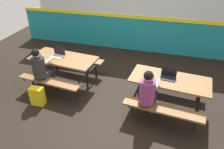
{
  "coord_description": "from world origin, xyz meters",
  "views": [
    {
      "loc": [
        1.15,
        -4.11,
        3.15
      ],
      "look_at": [
        0.0,
        0.01,
        0.55
      ],
      "focal_mm": 34.55,
      "sensor_mm": 36.0,
      "label": 1
    }
  ],
  "objects_px": {
    "laptop_silver": "(58,54)",
    "picnic_table_right": "(169,86)",
    "picnic_table_left": "(64,64)",
    "student_further": "(148,91)",
    "laptop_dark": "(168,76)",
    "backpack_dark": "(38,96)",
    "student_nearer": "(41,67)"
  },
  "relations": [
    {
      "from": "laptop_silver",
      "to": "laptop_dark",
      "type": "distance_m",
      "value": 2.73
    },
    {
      "from": "picnic_table_left",
      "to": "laptop_silver",
      "type": "relative_size",
      "value": 5.0
    },
    {
      "from": "laptop_silver",
      "to": "laptop_dark",
      "type": "height_order",
      "value": "same"
    },
    {
      "from": "picnic_table_left",
      "to": "student_further",
      "type": "height_order",
      "value": "student_further"
    },
    {
      "from": "laptop_dark",
      "to": "backpack_dark",
      "type": "bearing_deg",
      "value": -165.44
    },
    {
      "from": "laptop_silver",
      "to": "laptop_dark",
      "type": "bearing_deg",
      "value": -6.55
    },
    {
      "from": "picnic_table_right",
      "to": "backpack_dark",
      "type": "height_order",
      "value": "picnic_table_right"
    },
    {
      "from": "picnic_table_right",
      "to": "student_further",
      "type": "height_order",
      "value": "student_further"
    },
    {
      "from": "student_nearer",
      "to": "laptop_silver",
      "type": "relative_size",
      "value": 3.53
    },
    {
      "from": "backpack_dark",
      "to": "picnic_table_left",
      "type": "bearing_deg",
      "value": 77.73
    },
    {
      "from": "student_nearer",
      "to": "backpack_dark",
      "type": "relative_size",
      "value": 2.74
    },
    {
      "from": "picnic_table_right",
      "to": "student_further",
      "type": "xyz_separation_m",
      "value": [
        -0.39,
        -0.52,
        0.14
      ]
    },
    {
      "from": "laptop_silver",
      "to": "picnic_table_right",
      "type": "bearing_deg",
      "value": -7.32
    },
    {
      "from": "student_nearer",
      "to": "laptop_silver",
      "type": "bearing_deg",
      "value": 76.99
    },
    {
      "from": "backpack_dark",
      "to": "picnic_table_right",
      "type": "bearing_deg",
      "value": 13.5
    },
    {
      "from": "picnic_table_right",
      "to": "laptop_dark",
      "type": "relative_size",
      "value": 5.0
    },
    {
      "from": "student_nearer",
      "to": "picnic_table_left",
      "type": "bearing_deg",
      "value": 60.94
    },
    {
      "from": "student_nearer",
      "to": "student_further",
      "type": "height_order",
      "value": "same"
    },
    {
      "from": "student_further",
      "to": "laptop_silver",
      "type": "xyz_separation_m",
      "value": [
        -2.36,
        0.87,
        0.08
      ]
    },
    {
      "from": "student_nearer",
      "to": "student_further",
      "type": "bearing_deg",
      "value": -6.59
    },
    {
      "from": "laptop_silver",
      "to": "laptop_dark",
      "type": "xyz_separation_m",
      "value": [
        2.71,
        -0.31,
        0.0
      ]
    },
    {
      "from": "laptop_dark",
      "to": "student_further",
      "type": "bearing_deg",
      "value": -121.65
    },
    {
      "from": "picnic_table_right",
      "to": "student_nearer",
      "type": "height_order",
      "value": "student_nearer"
    },
    {
      "from": "picnic_table_left",
      "to": "backpack_dark",
      "type": "relative_size",
      "value": 3.88
    },
    {
      "from": "picnic_table_left",
      "to": "laptop_silver",
      "type": "distance_m",
      "value": 0.27
    },
    {
      "from": "student_further",
      "to": "laptop_dark",
      "type": "bearing_deg",
      "value": 58.35
    },
    {
      "from": "laptop_dark",
      "to": "backpack_dark",
      "type": "distance_m",
      "value": 2.91
    },
    {
      "from": "picnic_table_left",
      "to": "student_further",
      "type": "xyz_separation_m",
      "value": [
        2.2,
        -0.82,
        0.14
      ]
    },
    {
      "from": "picnic_table_right",
      "to": "laptop_silver",
      "type": "relative_size",
      "value": 5.0
    },
    {
      "from": "picnic_table_right",
      "to": "laptop_silver",
      "type": "distance_m",
      "value": 2.79
    },
    {
      "from": "student_further",
      "to": "picnic_table_right",
      "type": "bearing_deg",
      "value": 52.77
    },
    {
      "from": "picnic_table_left",
      "to": "picnic_table_right",
      "type": "relative_size",
      "value": 1.0
    }
  ]
}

